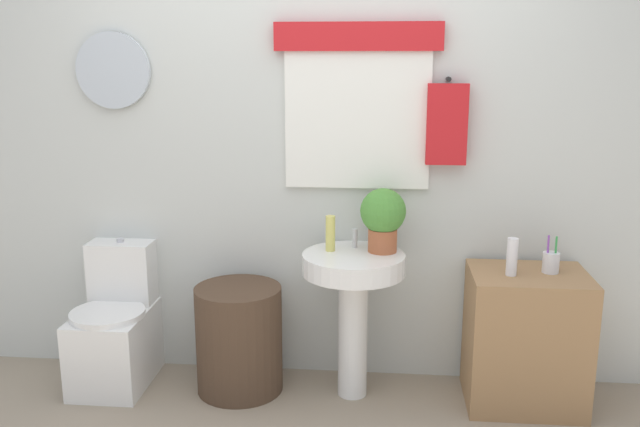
{
  "coord_description": "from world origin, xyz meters",
  "views": [
    {
      "loc": [
        0.38,
        -2.35,
        1.7
      ],
      "look_at": [
        0.08,
        0.8,
        0.97
      ],
      "focal_mm": 37.9,
      "sensor_mm": 36.0,
      "label": 1
    }
  ],
  "objects_px": {
    "laundry_hamper": "(239,339)",
    "soap_bottle": "(330,233)",
    "toilet": "(116,330)",
    "wooden_cabinet": "(525,339)",
    "pedestal_sink": "(353,290)",
    "lotion_bottle": "(512,257)",
    "toothbrush_cup": "(551,262)",
    "potted_plant": "(383,216)"
  },
  "relations": [
    {
      "from": "wooden_cabinet",
      "to": "potted_plant",
      "type": "distance_m",
      "value": 0.93
    },
    {
      "from": "toilet",
      "to": "wooden_cabinet",
      "type": "height_order",
      "value": "toilet"
    },
    {
      "from": "potted_plant",
      "to": "toothbrush_cup",
      "type": "height_order",
      "value": "potted_plant"
    },
    {
      "from": "lotion_bottle",
      "to": "toothbrush_cup",
      "type": "bearing_deg",
      "value": 16.86
    },
    {
      "from": "laundry_hamper",
      "to": "soap_bottle",
      "type": "distance_m",
      "value": 0.73
    },
    {
      "from": "toilet",
      "to": "soap_bottle",
      "type": "height_order",
      "value": "soap_bottle"
    },
    {
      "from": "toilet",
      "to": "lotion_bottle",
      "type": "xyz_separation_m",
      "value": [
        2.02,
        -0.07,
        0.48
      ]
    },
    {
      "from": "toilet",
      "to": "wooden_cabinet",
      "type": "xyz_separation_m",
      "value": [
        2.11,
        -0.03,
        0.05
      ]
    },
    {
      "from": "toothbrush_cup",
      "to": "toilet",
      "type": "bearing_deg",
      "value": 179.65
    },
    {
      "from": "lotion_bottle",
      "to": "toothbrush_cup",
      "type": "height_order",
      "value": "toothbrush_cup"
    },
    {
      "from": "toilet",
      "to": "toothbrush_cup",
      "type": "distance_m",
      "value": 2.26
    },
    {
      "from": "wooden_cabinet",
      "to": "lotion_bottle",
      "type": "height_order",
      "value": "lotion_bottle"
    },
    {
      "from": "lotion_bottle",
      "to": "toothbrush_cup",
      "type": "relative_size",
      "value": 0.99
    },
    {
      "from": "pedestal_sink",
      "to": "potted_plant",
      "type": "bearing_deg",
      "value": 23.2
    },
    {
      "from": "laundry_hamper",
      "to": "pedestal_sink",
      "type": "xyz_separation_m",
      "value": [
        0.59,
        0.0,
        0.29
      ]
    },
    {
      "from": "toilet",
      "to": "wooden_cabinet",
      "type": "relative_size",
      "value": 1.11
    },
    {
      "from": "pedestal_sink",
      "to": "soap_bottle",
      "type": "distance_m",
      "value": 0.3
    },
    {
      "from": "lotion_bottle",
      "to": "toothbrush_cup",
      "type": "xyz_separation_m",
      "value": [
        0.2,
        0.06,
        -0.04
      ]
    },
    {
      "from": "pedestal_sink",
      "to": "potted_plant",
      "type": "xyz_separation_m",
      "value": [
        0.14,
        0.06,
        0.37
      ]
    },
    {
      "from": "toothbrush_cup",
      "to": "laundry_hamper",
      "type": "bearing_deg",
      "value": -179.26
    },
    {
      "from": "potted_plant",
      "to": "toothbrush_cup",
      "type": "distance_m",
      "value": 0.84
    },
    {
      "from": "toilet",
      "to": "potted_plant",
      "type": "height_order",
      "value": "potted_plant"
    },
    {
      "from": "pedestal_sink",
      "to": "wooden_cabinet",
      "type": "bearing_deg",
      "value": -0.0
    },
    {
      "from": "soap_bottle",
      "to": "toothbrush_cup",
      "type": "distance_m",
      "value": 1.08
    },
    {
      "from": "toothbrush_cup",
      "to": "wooden_cabinet",
      "type": "bearing_deg",
      "value": -168.62
    },
    {
      "from": "wooden_cabinet",
      "to": "soap_bottle",
      "type": "height_order",
      "value": "soap_bottle"
    },
    {
      "from": "pedestal_sink",
      "to": "toothbrush_cup",
      "type": "distance_m",
      "value": 0.97
    },
    {
      "from": "laundry_hamper",
      "to": "toothbrush_cup",
      "type": "height_order",
      "value": "toothbrush_cup"
    },
    {
      "from": "soap_bottle",
      "to": "laundry_hamper",
      "type": "bearing_deg",
      "value": -173.91
    },
    {
      "from": "pedestal_sink",
      "to": "soap_bottle",
      "type": "relative_size",
      "value": 4.2
    },
    {
      "from": "toilet",
      "to": "soap_bottle",
      "type": "relative_size",
      "value": 4.21
    },
    {
      "from": "toilet",
      "to": "lotion_bottle",
      "type": "bearing_deg",
      "value": -2.08
    },
    {
      "from": "toothbrush_cup",
      "to": "potted_plant",
      "type": "bearing_deg",
      "value": 177.18
    },
    {
      "from": "lotion_bottle",
      "to": "potted_plant",
      "type": "bearing_deg",
      "value": 170.8
    },
    {
      "from": "pedestal_sink",
      "to": "lotion_bottle",
      "type": "distance_m",
      "value": 0.79
    },
    {
      "from": "soap_bottle",
      "to": "toothbrush_cup",
      "type": "relative_size",
      "value": 0.97
    },
    {
      "from": "laundry_hamper",
      "to": "lotion_bottle",
      "type": "distance_m",
      "value": 1.43
    },
    {
      "from": "laundry_hamper",
      "to": "potted_plant",
      "type": "height_order",
      "value": "potted_plant"
    },
    {
      "from": "soap_bottle",
      "to": "lotion_bottle",
      "type": "xyz_separation_m",
      "value": [
        0.88,
        -0.09,
        -0.07
      ]
    },
    {
      "from": "toilet",
      "to": "wooden_cabinet",
      "type": "distance_m",
      "value": 2.12
    },
    {
      "from": "potted_plant",
      "to": "wooden_cabinet",
      "type": "bearing_deg",
      "value": -4.79
    },
    {
      "from": "toilet",
      "to": "wooden_cabinet",
      "type": "bearing_deg",
      "value": -0.9
    }
  ]
}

